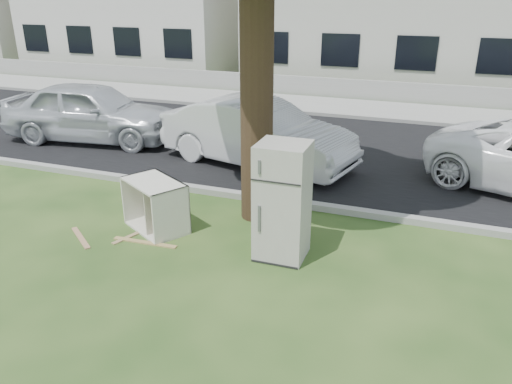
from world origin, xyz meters
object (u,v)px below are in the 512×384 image
(fridge, at_px, (282,202))
(cabinet, at_px, (155,205))
(car_left, at_px, (91,112))
(car_center, at_px, (257,133))

(fridge, height_order, cabinet, fridge)
(fridge, relative_size, car_left, 0.39)
(cabinet, height_order, car_center, car_center)
(cabinet, xyz_separation_m, car_center, (0.44, 3.68, 0.32))
(cabinet, distance_m, car_left, 5.90)
(fridge, relative_size, cabinet, 1.62)
(fridge, bearing_deg, car_left, 146.79)
(car_center, bearing_deg, car_left, 99.14)
(fridge, bearing_deg, cabinet, 175.74)
(fridge, height_order, car_left, fridge)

